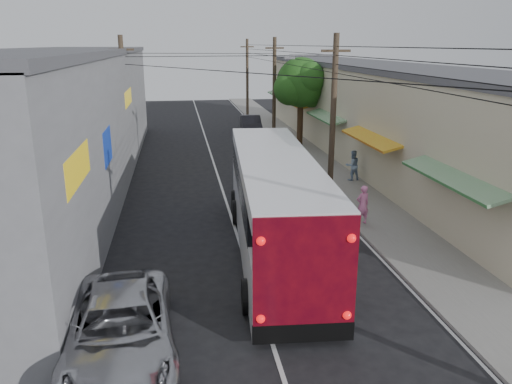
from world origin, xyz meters
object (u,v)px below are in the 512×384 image
parked_suv (282,161)px  parked_car_far (251,125)px  parked_car_mid (277,155)px  coach_bus (275,203)px  pedestrian_near (363,205)px  pedestrian_far (352,165)px  jeepney (121,329)px

parked_suv → parked_car_far: parked_suv is taller
parked_car_far → parked_car_mid: bearing=-87.3°
coach_bus → pedestrian_near: 4.72m
parked_car_mid → parked_car_far: 12.44m
parked_car_far → pedestrian_far: size_ratio=2.76×
pedestrian_near → pedestrian_far: (1.98, 6.89, 0.00)m
jeepney → parked_car_mid: 20.49m
parked_suv → coach_bus: bearing=-101.8°
coach_bus → parked_car_far: coach_bus is taller
coach_bus → jeepney: bearing=-125.5°
jeepney → parked_car_far: jeepney is taller
parked_suv → pedestrian_far: size_ratio=3.40×
parked_suv → parked_car_mid: (0.06, 2.00, -0.08)m
jeepney → pedestrian_far: size_ratio=3.35×
pedestrian_far → pedestrian_near: bearing=64.4°
pedestrian_far → parked_suv: bearing=-40.3°
pedestrian_near → pedestrian_far: bearing=-120.0°
jeepney → parked_car_mid: size_ratio=1.28×
jeepney → parked_suv: (7.60, 17.00, 0.05)m
parked_suv → parked_car_mid: size_ratio=1.30×
parked_suv → pedestrian_near: (1.60, -9.01, 0.13)m
coach_bus → parked_suv: bearing=80.9°
parked_car_mid → parked_car_far: bearing=87.3°
coach_bus → pedestrian_far: coach_bus is taller
jeepney → parked_suv: size_ratio=0.98×
pedestrian_near → parked_suv: bearing=-93.9°
jeepney → parked_suv: 18.62m
parked_suv → pedestrian_near: pedestrian_near is taller
parked_car_far → pedestrian_near: pedestrian_near is taller
jeepney → coach_bus: bearing=46.3°
parked_suv → parked_car_far: (0.23, 14.44, -0.07)m
jeepney → parked_car_far: (7.83, 31.44, -0.02)m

